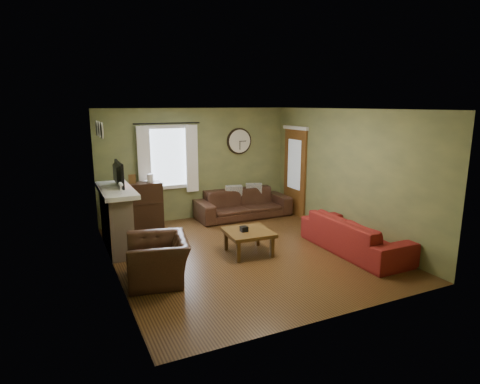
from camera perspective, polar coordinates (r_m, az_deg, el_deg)
name	(u,v)px	position (r m, az deg, el deg)	size (l,w,h in m)	color
floor	(244,252)	(7.53, 0.62, -8.49)	(4.60, 5.20, 0.00)	#4A2F16
ceiling	(245,109)	(7.04, 0.67, 11.70)	(4.60, 5.20, 0.00)	white
wall_left	(111,195)	(6.53, -17.85, -0.47)	(0.00, 5.20, 2.60)	olive
wall_right	(346,174)	(8.42, 14.89, 2.50)	(0.00, 5.20, 2.60)	olive
wall_back	(197,164)	(9.54, -6.20, 3.98)	(4.60, 0.00, 2.60)	olive
wall_front	(338,220)	(5.03, 13.71, -3.96)	(4.60, 0.00, 2.60)	olive
fireplace	(116,221)	(7.84, -17.18, -3.98)	(0.40, 1.40, 1.10)	#BCA38E
firebox	(128,233)	(7.94, -15.70, -5.57)	(0.04, 0.60, 0.55)	black
mantel	(116,190)	(7.70, -17.24, 0.26)	(0.58, 1.60, 0.08)	white
tv	(115,177)	(7.81, -17.35, 2.02)	(0.60, 0.08, 0.35)	black
tv_screen	(119,174)	(7.81, -16.80, 2.47)	(0.02, 0.62, 0.36)	#994C3F
medallion_left	(102,131)	(7.19, -19.07, 8.26)	(0.28, 0.28, 0.03)	white
medallion_mid	(99,129)	(7.53, -19.37, 8.39)	(0.28, 0.28, 0.03)	white
medallion_right	(97,128)	(7.88, -19.65, 8.52)	(0.28, 0.28, 0.03)	white
window_pane	(167,157)	(9.30, -10.28, 4.87)	(1.00, 0.02, 1.30)	silver
curtain_rod	(167,123)	(9.13, -10.30, 9.59)	(0.03, 0.03, 1.50)	black
curtain_left	(144,162)	(9.08, -13.46, 4.24)	(0.28, 0.04, 1.55)	white
curtain_right	(192,159)	(9.36, -6.85, 4.73)	(0.28, 0.04, 1.55)	white
wall_clock	(239,141)	(9.85, -0.07, 7.24)	(0.64, 0.06, 0.64)	white
door	(295,172)	(9.91, 7.81, 2.78)	(0.05, 0.90, 2.10)	brown
bookshelf	(142,207)	(8.90, -13.83, -2.04)	(0.88, 0.37, 1.04)	black
book	(146,186)	(8.84, -13.20, 0.81)	(0.16, 0.22, 0.02)	#543A1A
sofa_brown	(243,204)	(9.68, 0.44, -1.67)	(2.27, 0.89, 0.66)	#361F16
pillow_left	(234,194)	(9.76, -0.92, -0.25)	(0.41, 0.12, 0.41)	#959694
pillow_right	(254,191)	(10.05, 1.98, 0.12)	(0.40, 0.12, 0.40)	#959694
sofa_red	(354,235)	(7.73, 15.97, -5.89)	(2.22, 0.87, 0.65)	maroon
armchair	(158,259)	(6.40, -11.57, -9.37)	(1.04, 0.91, 0.68)	#361F16
coffee_table	(248,242)	(7.39, 1.20, -7.13)	(0.81, 0.81, 0.43)	#543A1A
tissue_box	(244,233)	(7.29, 0.57, -5.87)	(0.12, 0.12, 0.10)	black
wine_glass_a	(121,189)	(7.15, -16.51, 0.48)	(0.06, 0.06, 0.18)	white
wine_glass_b	(120,187)	(7.26, -16.65, 0.64)	(0.06, 0.06, 0.18)	white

